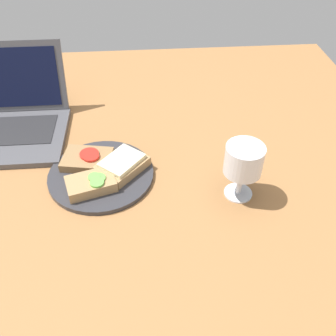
{
  "coord_description": "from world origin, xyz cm",
  "views": [
    {
      "loc": [
        3.93,
        -59.97,
        60.88
      ],
      "look_at": [
        8.73,
        -0.66,
        8.0
      ],
      "focal_mm": 40.0,
      "sensor_mm": 36.0,
      "label": 1
    }
  ],
  "objects_px": {
    "sandwich_with_cucumber": "(91,184)",
    "laptop": "(1,118)",
    "plate": "(101,175)",
    "wine_glass": "(243,162)",
    "sandwich_with_tomato": "(88,159)",
    "sandwich_with_cheese": "(122,165)"
  },
  "relations": [
    {
      "from": "plate",
      "to": "sandwich_with_cheese",
      "type": "distance_m",
      "value": 0.05
    },
    {
      "from": "sandwich_with_cucumber",
      "to": "laptop",
      "type": "height_order",
      "value": "laptop"
    },
    {
      "from": "wine_glass",
      "to": "plate",
      "type": "bearing_deg",
      "value": 165.2
    },
    {
      "from": "sandwich_with_cheese",
      "to": "sandwich_with_tomato",
      "type": "bearing_deg",
      "value": 159.73
    },
    {
      "from": "sandwich_with_cheese",
      "to": "sandwich_with_tomato",
      "type": "height_order",
      "value": "sandwich_with_cheese"
    },
    {
      "from": "laptop",
      "to": "wine_glass",
      "type": "bearing_deg",
      "value": -26.55
    },
    {
      "from": "sandwich_with_cheese",
      "to": "sandwich_with_tomato",
      "type": "distance_m",
      "value": 0.09
    },
    {
      "from": "sandwich_with_tomato",
      "to": "wine_glass",
      "type": "relative_size",
      "value": 0.96
    },
    {
      "from": "wine_glass",
      "to": "sandwich_with_tomato",
      "type": "bearing_deg",
      "value": 160.43
    },
    {
      "from": "plate",
      "to": "wine_glass",
      "type": "distance_m",
      "value": 0.32
    },
    {
      "from": "plate",
      "to": "wine_glass",
      "type": "xyz_separation_m",
      "value": [
        0.3,
        -0.08,
        0.08
      ]
    },
    {
      "from": "sandwich_with_cucumber",
      "to": "plate",
      "type": "bearing_deg",
      "value": 70.93
    },
    {
      "from": "plate",
      "to": "laptop",
      "type": "height_order",
      "value": "laptop"
    },
    {
      "from": "sandwich_with_tomato",
      "to": "laptop",
      "type": "distance_m",
      "value": 0.28
    },
    {
      "from": "sandwich_with_cucumber",
      "to": "laptop",
      "type": "xyz_separation_m",
      "value": [
        -0.25,
        0.25,
        0.01
      ]
    },
    {
      "from": "laptop",
      "to": "plate",
      "type": "bearing_deg",
      "value": -37.46
    },
    {
      "from": "sandwich_with_tomato",
      "to": "sandwich_with_cucumber",
      "type": "height_order",
      "value": "sandwich_with_cucumber"
    },
    {
      "from": "plate",
      "to": "sandwich_with_tomato",
      "type": "height_order",
      "value": "sandwich_with_tomato"
    },
    {
      "from": "plate",
      "to": "sandwich_with_cucumber",
      "type": "relative_size",
      "value": 2.04
    },
    {
      "from": "sandwich_with_cucumber",
      "to": "wine_glass",
      "type": "relative_size",
      "value": 0.91
    },
    {
      "from": "sandwich_with_tomato",
      "to": "wine_glass",
      "type": "bearing_deg",
      "value": -19.57
    },
    {
      "from": "sandwich_with_tomato",
      "to": "wine_glass",
      "type": "distance_m",
      "value": 0.36
    }
  ]
}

